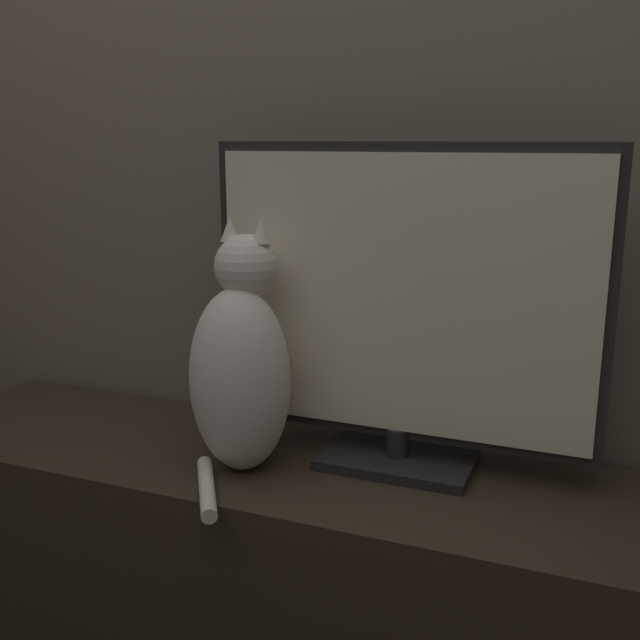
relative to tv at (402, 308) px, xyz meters
The scene contains 4 objects.
wall_back 0.56m from the tv, 143.89° to the left, with size 4.80×0.05×2.60m.
tv_stand 0.64m from the tv, 165.22° to the right, with size 1.57×0.43×0.53m.
tv is the anchor object (origin of this frame).
cat 0.32m from the tv, 156.23° to the right, with size 0.20×0.32×0.48m.
Camera 1 is at (0.62, -0.28, 1.15)m, focal length 42.00 mm.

